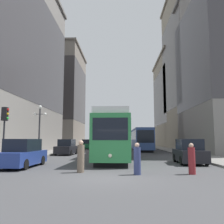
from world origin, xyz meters
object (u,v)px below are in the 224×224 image
(pedestrian_crossing_near, at_px, (192,160))
(pedestrian_on_sidewalk, at_px, (137,160))
(parked_car_left_mid, at_px, (22,154))
(pedestrian_crossing_far, at_px, (81,157))
(streetcar, at_px, (115,136))
(traffic_light_near_left, at_px, (5,120))
(parked_car_left_far, at_px, (87,145))
(parked_car_left_near, at_px, (67,148))
(lamp_post_left_near, at_px, (40,122))
(parked_car_right_far, at_px, (189,152))
(transit_bus, at_px, (141,139))

(pedestrian_crossing_near, xyz_separation_m, pedestrian_on_sidewalk, (-2.84, -0.27, 0.01))
(parked_car_left_mid, height_order, pedestrian_crossing_far, parked_car_left_mid)
(streetcar, distance_m, traffic_light_near_left, 9.55)
(parked_car_left_far, bearing_deg, traffic_light_near_left, -91.32)
(parked_car_left_far, bearing_deg, parked_car_left_near, -87.94)
(streetcar, xyz_separation_m, traffic_light_near_left, (-7.59, -5.70, 1.05))
(pedestrian_crossing_near, bearing_deg, lamp_post_left_near, 128.73)
(parked_car_left_near, relative_size, parked_car_right_far, 1.00)
(pedestrian_on_sidewalk, distance_m, traffic_light_near_left, 10.00)
(streetcar, xyz_separation_m, pedestrian_crossing_near, (4.21, -9.18, -1.36))
(parked_car_left_far, relative_size, traffic_light_near_left, 1.13)
(parked_car_right_far, bearing_deg, streetcar, -30.19)
(pedestrian_crossing_far, height_order, pedestrian_on_sidewalk, pedestrian_crossing_far)
(parked_car_right_far, xyz_separation_m, pedestrian_crossing_far, (-7.33, -5.03, -0.03))
(parked_car_left_far, bearing_deg, parked_car_right_far, -64.31)
(parked_car_right_far, relative_size, lamp_post_left_near, 0.85)
(pedestrian_crossing_far, height_order, traffic_light_near_left, traffic_light_near_left)
(traffic_light_near_left, bearing_deg, parked_car_left_mid, -23.96)
(parked_car_right_far, bearing_deg, transit_bus, -81.36)
(pedestrian_crossing_far, relative_size, traffic_light_near_left, 0.45)
(parked_car_left_mid, bearing_deg, lamp_post_left_near, 104.09)
(pedestrian_on_sidewalk, bearing_deg, transit_bus, -88.69)
(streetcar, bearing_deg, parked_car_left_near, 135.86)
(streetcar, relative_size, traffic_light_near_left, 3.74)
(transit_bus, xyz_separation_m, parked_car_left_far, (-9.72, 7.16, -1.10))
(pedestrian_on_sidewalk, relative_size, traffic_light_near_left, 0.42)
(transit_bus, bearing_deg, parked_car_left_near, -135.91)
(parked_car_left_far, bearing_deg, pedestrian_crossing_near, -70.35)
(transit_bus, relative_size, lamp_post_left_near, 2.21)
(parked_car_left_mid, bearing_deg, pedestrian_crossing_near, -13.98)
(parked_car_left_near, xyz_separation_m, parked_car_left_far, (0.00, 16.81, 0.00))
(parked_car_left_near, relative_size, pedestrian_crossing_near, 2.76)
(pedestrian_crossing_near, bearing_deg, parked_car_right_far, 66.20)
(traffic_light_near_left, bearing_deg, transit_bus, 61.82)
(parked_car_left_near, relative_size, lamp_post_left_near, 0.85)
(pedestrian_crossing_near, height_order, pedestrian_on_sidewalk, pedestrian_on_sidewalk)
(parked_car_left_near, height_order, pedestrian_on_sidewalk, parked_car_left_near)
(parked_car_left_near, bearing_deg, streetcar, -43.16)
(streetcar, relative_size, parked_car_left_near, 3.30)
(parked_car_left_far, xyz_separation_m, pedestrian_crossing_near, (10.12, -31.92, -0.10))
(pedestrian_crossing_near, relative_size, lamp_post_left_near, 0.31)
(parked_car_left_far, distance_m, pedestrian_crossing_near, 33.49)
(streetcar, xyz_separation_m, parked_car_left_near, (-5.90, 5.93, -1.26))
(transit_bus, bearing_deg, traffic_light_near_left, -118.89)
(transit_bus, bearing_deg, pedestrian_on_sidewalk, -96.28)
(parked_car_left_near, relative_size, traffic_light_near_left, 1.13)
(parked_car_left_mid, height_order, parked_car_right_far, same)
(parked_car_left_mid, height_order, lamp_post_left_near, lamp_post_left_near)
(streetcar, distance_m, parked_car_right_far, 6.91)
(parked_car_left_near, bearing_deg, pedestrian_crossing_far, -71.91)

